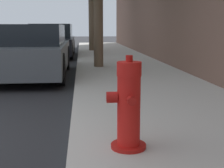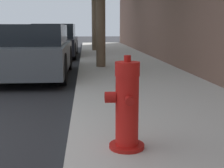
% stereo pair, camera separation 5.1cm
% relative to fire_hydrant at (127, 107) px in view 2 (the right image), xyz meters
% --- Properties ---
extents(sidewalk_slab, '(2.71, 40.00, 0.13)m').
position_rel_fire_hydrant_xyz_m(sidewalk_slab, '(0.80, 0.12, -0.45)').
color(sidewalk_slab, '#B7B2A8').
rests_on(sidewalk_slab, ground_plane).
extents(fire_hydrant, '(0.36, 0.37, 0.86)m').
position_rel_fire_hydrant_xyz_m(fire_hydrant, '(0.00, 0.00, 0.00)').
color(fire_hydrant, '#A91511').
rests_on(fire_hydrant, sidewalk_slab).
extents(parked_car_near, '(1.88, 4.03, 1.29)m').
position_rel_fire_hydrant_xyz_m(parked_car_near, '(-1.71, 5.15, 0.12)').
color(parked_car_near, '#4C5156').
rests_on(parked_car_near, ground_plane).
extents(parked_car_mid, '(1.74, 4.39, 1.36)m').
position_rel_fire_hydrant_xyz_m(parked_car_mid, '(-1.59, 10.65, 0.14)').
color(parked_car_mid, black).
rests_on(parked_car_mid, ground_plane).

